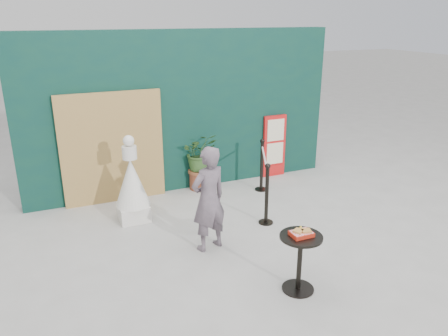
% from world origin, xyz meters
% --- Properties ---
extents(ground, '(60.00, 60.00, 0.00)m').
position_xyz_m(ground, '(0.00, 0.00, 0.00)').
color(ground, '#ADAAA5').
rests_on(ground, ground).
extents(back_wall, '(6.00, 0.30, 3.00)m').
position_xyz_m(back_wall, '(0.00, 3.15, 1.50)').
color(back_wall, '#0A2F2B').
rests_on(back_wall, ground).
extents(bamboo_fence, '(1.80, 0.08, 2.00)m').
position_xyz_m(bamboo_fence, '(-1.40, 2.94, 1.00)').
color(bamboo_fence, tan).
rests_on(bamboo_fence, ground).
extents(woman, '(0.65, 0.51, 1.55)m').
position_xyz_m(woman, '(-0.47, 0.65, 0.78)').
color(woman, slate).
rests_on(woman, ground).
extents(menu_board, '(0.50, 0.07, 1.30)m').
position_xyz_m(menu_board, '(1.90, 2.95, 0.65)').
color(menu_board, red).
rests_on(menu_board, ground).
extents(statue, '(0.57, 0.57, 1.45)m').
position_xyz_m(statue, '(-1.28, 2.03, 0.59)').
color(statue, silver).
rests_on(statue, ground).
extents(cafe_table, '(0.52, 0.52, 0.75)m').
position_xyz_m(cafe_table, '(0.17, -0.75, 0.50)').
color(cafe_table, black).
rests_on(cafe_table, ground).
extents(food_basket, '(0.26, 0.19, 0.11)m').
position_xyz_m(food_basket, '(0.17, -0.74, 0.79)').
color(food_basket, red).
rests_on(food_basket, cafe_table).
extents(planter, '(0.66, 0.57, 1.13)m').
position_xyz_m(planter, '(0.21, 2.88, 0.65)').
color(planter, maroon).
rests_on(planter, ground).
extents(stanchion_barrier, '(0.84, 1.54, 1.03)m').
position_xyz_m(stanchion_barrier, '(0.98, 1.69, 0.49)').
color(stanchion_barrier, black).
rests_on(stanchion_barrier, ground).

